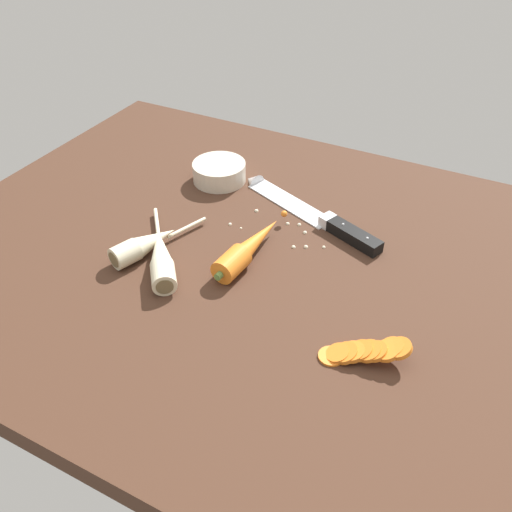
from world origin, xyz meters
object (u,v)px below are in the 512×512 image
Objects in this scene: parsnip_front at (145,244)px; prep_bowl at (219,171)px; whole_carrot at (248,248)px; carrot_slice_stack at (365,351)px; chefs_knife at (305,210)px; parsnip_mid_left at (161,257)px.

parsnip_front and prep_bowl have the same top height.
carrot_slice_stack is at bearing -26.83° from whole_carrot.
prep_bowl reaches higher than chefs_knife.
whole_carrot is 1.17× the size of parsnip_front.
whole_carrot is at bearing -49.11° from prep_bowl.
prep_bowl is at bearing 92.46° from parsnip_front.
parsnip_mid_left reaches higher than chefs_knife.
carrot_slice_stack reaches higher than chefs_knife.
prep_bowl is (-20.67, 2.89, 1.50)cm from chefs_knife.
whole_carrot reaches higher than chefs_knife.
parsnip_front is 1.71× the size of prep_bowl.
parsnip_front is at bearing -128.56° from chefs_knife.
carrot_slice_stack is 1.10× the size of prep_bowl.
chefs_knife is 37.08cm from carrot_slice_stack.
whole_carrot is at bearing 36.33° from parsnip_mid_left.
parsnip_front is 4.73cm from parsnip_mid_left.
whole_carrot is 2.00× the size of prep_bowl.
parsnip_mid_left is at bearing -79.01° from prep_bowl.
parsnip_front is 0.95× the size of parsnip_mid_left.
whole_carrot is (-3.17, -17.33, 1.45)cm from chefs_knife.
carrot_slice_stack is (24.99, -12.64, -0.65)cm from whole_carrot.
parsnip_mid_left is (-15.05, -26.07, 1.33)cm from chefs_knife.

